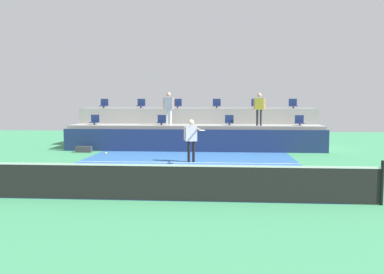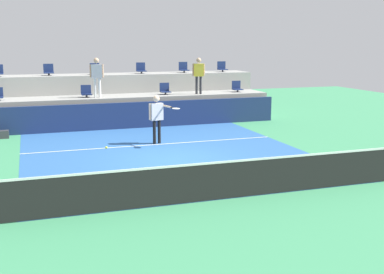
% 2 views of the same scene
% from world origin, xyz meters
% --- Properties ---
extents(ground_plane, '(40.00, 40.00, 0.00)m').
position_xyz_m(ground_plane, '(0.00, 0.00, 0.00)').
color(ground_plane, '#388456').
extents(court_inner_paint, '(9.00, 10.00, 0.01)m').
position_xyz_m(court_inner_paint, '(0.00, 1.00, 0.00)').
color(court_inner_paint, '#285693').
rests_on(court_inner_paint, ground_plane).
extents(court_service_line, '(9.00, 0.06, 0.00)m').
position_xyz_m(court_service_line, '(0.00, 2.40, 0.01)').
color(court_service_line, white).
rests_on(court_service_line, ground_plane).
extents(tennis_net, '(10.48, 0.08, 1.07)m').
position_xyz_m(tennis_net, '(0.00, -4.00, 0.50)').
color(tennis_net, black).
rests_on(tennis_net, ground_plane).
extents(sponsor_backboard, '(13.00, 0.16, 1.10)m').
position_xyz_m(sponsor_backboard, '(0.00, 6.00, 0.55)').
color(sponsor_backboard, navy).
rests_on(sponsor_backboard, ground_plane).
extents(seating_tier_lower, '(13.00, 1.80, 1.25)m').
position_xyz_m(seating_tier_lower, '(0.00, 7.30, 0.62)').
color(seating_tier_lower, gray).
rests_on(seating_tier_lower, ground_plane).
extents(seating_tier_upper, '(13.00, 1.80, 2.10)m').
position_xyz_m(seating_tier_upper, '(0.00, 9.10, 1.05)').
color(seating_tier_upper, gray).
rests_on(seating_tier_upper, ground_plane).
extents(stadium_chair_lower_left, '(0.44, 0.40, 0.52)m').
position_xyz_m(stadium_chair_lower_left, '(-1.75, 7.23, 1.46)').
color(stadium_chair_lower_left, '#2D2D33').
rests_on(stadium_chair_lower_left, seating_tier_lower).
extents(stadium_chair_lower_right, '(0.44, 0.40, 0.52)m').
position_xyz_m(stadium_chair_lower_right, '(1.77, 7.23, 1.46)').
color(stadium_chair_lower_right, '#2D2D33').
rests_on(stadium_chair_lower_right, seating_tier_lower).
extents(stadium_chair_lower_far_right, '(0.44, 0.40, 0.52)m').
position_xyz_m(stadium_chair_lower_far_right, '(5.33, 7.23, 1.46)').
color(stadium_chair_lower_far_right, '#2D2D33').
rests_on(stadium_chair_lower_far_right, seating_tier_lower).
extents(stadium_chair_upper_left, '(0.44, 0.40, 0.52)m').
position_xyz_m(stadium_chair_upper_left, '(-3.19, 9.03, 2.31)').
color(stadium_chair_upper_left, '#2D2D33').
rests_on(stadium_chair_upper_left, seating_tier_upper).
extents(stadium_chair_upper_mid_left, '(0.44, 0.40, 0.52)m').
position_xyz_m(stadium_chair_upper_mid_left, '(-1.10, 9.03, 2.31)').
color(stadium_chair_upper_mid_left, '#2D2D33').
rests_on(stadium_chair_upper_mid_left, seating_tier_upper).
extents(stadium_chair_upper_mid_right, '(0.44, 0.40, 0.52)m').
position_xyz_m(stadium_chair_upper_mid_right, '(1.09, 9.03, 2.31)').
color(stadium_chair_upper_mid_right, '#2D2D33').
rests_on(stadium_chair_upper_mid_right, seating_tier_upper).
extents(stadium_chair_upper_right, '(0.44, 0.40, 0.52)m').
position_xyz_m(stadium_chair_upper_right, '(3.24, 9.03, 2.31)').
color(stadium_chair_upper_right, '#2D2D33').
rests_on(stadium_chair_upper_right, seating_tier_upper).
extents(stadium_chair_upper_far_right, '(0.44, 0.40, 0.52)m').
position_xyz_m(stadium_chair_upper_far_right, '(5.29, 9.03, 2.31)').
color(stadium_chair_upper_far_right, '#2D2D33').
rests_on(stadium_chair_upper_far_right, seating_tier_upper).
extents(tennis_player, '(0.93, 1.16, 1.74)m').
position_xyz_m(tennis_player, '(0.17, 2.55, 1.07)').
color(tennis_player, black).
rests_on(tennis_player, ground_plane).
extents(spectator_in_white, '(0.59, 0.26, 1.68)m').
position_xyz_m(spectator_in_white, '(-1.32, 6.85, 2.26)').
color(spectator_in_white, white).
rests_on(spectator_in_white, seating_tier_lower).
extents(spectator_in_grey, '(0.58, 0.27, 1.64)m').
position_xyz_m(spectator_in_grey, '(3.25, 6.85, 2.23)').
color(spectator_in_grey, '#2D2D33').
rests_on(spectator_in_grey, seating_tier_lower).
extents(tennis_ball, '(0.07, 0.07, 0.07)m').
position_xyz_m(tennis_ball, '(-2.24, -1.32, 0.84)').
color(tennis_ball, '#CCE033').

